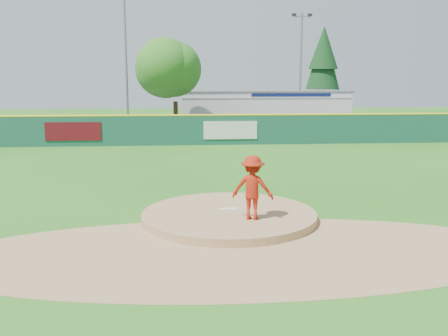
{
  "coord_description": "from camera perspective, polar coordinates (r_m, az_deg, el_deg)",
  "views": [
    {
      "loc": [
        -1.4,
        -15.18,
        4.4
      ],
      "look_at": [
        0.0,
        2.0,
        1.3
      ],
      "focal_mm": 40.0,
      "sensor_mm": 36.0,
      "label": 1
    }
  ],
  "objects": [
    {
      "name": "playground_slide",
      "position": [
        39.51,
        -23.29,
        4.04
      ],
      "size": [
        0.93,
        2.63,
        1.45
      ],
      "color": "blue",
      "rests_on": "ground"
    },
    {
      "name": "pitchers_mound",
      "position": [
        15.86,
        0.59,
        -5.91
      ],
      "size": [
        5.5,
        5.5,
        0.5
      ],
      "primitive_type": "cylinder",
      "color": "#9E774C",
      "rests_on": "ground"
    },
    {
      "name": "ground",
      "position": [
        15.86,
        0.59,
        -5.91
      ],
      "size": [
        120.0,
        120.0,
        0.0
      ],
      "primitive_type": "plane",
      "color": "#286B19",
      "rests_on": "ground"
    },
    {
      "name": "van",
      "position": [
        37.52,
        -4.81,
        4.66
      ],
      "size": [
        6.19,
        4.21,
        1.57
      ],
      "primitive_type": "imported",
      "rotation": [
        0.0,
        0.0,
        1.26
      ],
      "color": "silver",
      "rests_on": "parking_lot"
    },
    {
      "name": "pool_building_grp",
      "position": [
        47.83,
        4.27,
        6.88
      ],
      "size": [
        15.2,
        8.2,
        3.31
      ],
      "color": "silver",
      "rests_on": "ground"
    },
    {
      "name": "light_pole_right",
      "position": [
        45.4,
        8.75,
        11.52
      ],
      "size": [
        1.75,
        0.25,
        10.0
      ],
      "color": "gray",
      "rests_on": "ground"
    },
    {
      "name": "outfield_fence",
      "position": [
        33.37,
        -2.25,
        4.49
      ],
      "size": [
        40.0,
        0.14,
        2.07
      ],
      "color": "#164939",
      "rests_on": "ground"
    },
    {
      "name": "pitching_rubber",
      "position": [
        16.08,
        0.5,
        -4.69
      ],
      "size": [
        0.6,
        0.15,
        0.04
      ],
      "primitive_type": "cube",
      "color": "white",
      "rests_on": "pitchers_mound"
    },
    {
      "name": "conifer_tree",
      "position": [
        53.18,
        11.26,
        11.23
      ],
      "size": [
        4.4,
        4.4,
        9.5
      ],
      "color": "#382314",
      "rests_on": "ground"
    },
    {
      "name": "deciduous_tree",
      "position": [
        40.18,
        -5.62,
        10.36
      ],
      "size": [
        5.6,
        5.6,
        7.36
      ],
      "color": "#382314",
      "rests_on": "ground"
    },
    {
      "name": "light_pole_left",
      "position": [
        42.46,
        -11.14,
        12.23
      ],
      "size": [
        1.75,
        0.25,
        11.0
      ],
      "color": "gray",
      "rests_on": "ground"
    },
    {
      "name": "parking_lot",
      "position": [
        42.43,
        -2.76,
        4.24
      ],
      "size": [
        44.0,
        16.0,
        0.02
      ],
      "primitive_type": "cube",
      "color": "#38383A",
      "rests_on": "ground"
    },
    {
      "name": "pitcher",
      "position": [
        14.83,
        3.29,
        -2.25
      ],
      "size": [
        1.4,
        1.05,
        1.92
      ],
      "primitive_type": "imported",
      "rotation": [
        0.0,
        0.0,
        2.83
      ],
      "color": "#A11F0D",
      "rests_on": "pitchers_mound"
    },
    {
      "name": "fence_banners",
      "position": [
        33.33,
        -8.15,
        4.24
      ],
      "size": [
        13.92,
        0.04,
        1.2
      ],
      "color": "#580C13",
      "rests_on": "ground"
    },
    {
      "name": "infield_dirt_arc",
      "position": [
        13.02,
        1.82,
        -9.53
      ],
      "size": [
        15.4,
        15.4,
        0.01
      ],
      "primitive_type": "cylinder",
      "color": "#9E774C",
      "rests_on": "ground"
    }
  ]
}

